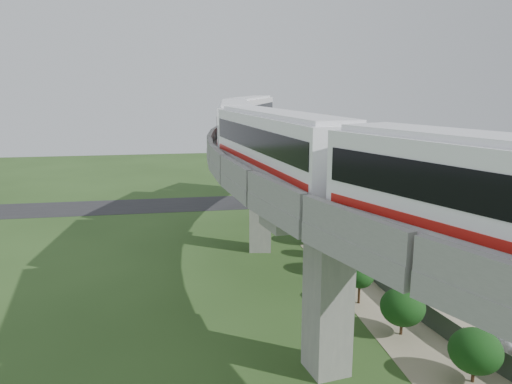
{
  "coord_description": "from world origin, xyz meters",
  "views": [
    {
      "loc": [
        -7.0,
        -34.26,
        15.4
      ],
      "look_at": [
        -0.93,
        1.82,
        7.5
      ],
      "focal_mm": 35.0,
      "sensor_mm": 36.0,
      "label": 1
    }
  ],
  "objects_px": {
    "car_dark": "(448,263)",
    "car_white": "(508,340)",
    "metro_train": "(284,132)",
    "car_red": "(467,280)"
  },
  "relations": [
    {
      "from": "car_dark",
      "to": "car_white",
      "type": "bearing_deg",
      "value": 140.49
    },
    {
      "from": "metro_train",
      "to": "car_dark",
      "type": "relative_size",
      "value": 16.55
    },
    {
      "from": "metro_train",
      "to": "car_red",
      "type": "height_order",
      "value": "metro_train"
    },
    {
      "from": "metro_train",
      "to": "car_white",
      "type": "distance_m",
      "value": 18.63
    },
    {
      "from": "metro_train",
      "to": "car_white",
      "type": "height_order",
      "value": "metro_train"
    },
    {
      "from": "car_red",
      "to": "metro_train",
      "type": "bearing_deg",
      "value": -134.17
    },
    {
      "from": "metro_train",
      "to": "car_white",
      "type": "relative_size",
      "value": 19.38
    },
    {
      "from": "car_white",
      "to": "car_dark",
      "type": "bearing_deg",
      "value": 66.87
    },
    {
      "from": "car_red",
      "to": "car_dark",
      "type": "bearing_deg",
      "value": 123.96
    },
    {
      "from": "car_white",
      "to": "metro_train",
      "type": "bearing_deg",
      "value": 137.26
    }
  ]
}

